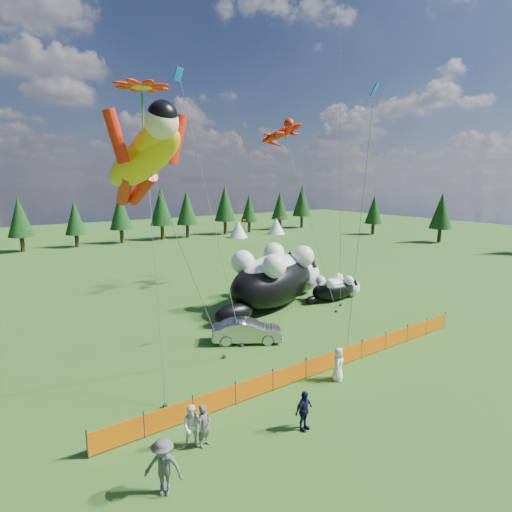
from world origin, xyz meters
The scene contains 18 objects.
ground centered at (0.00, 0.00, 0.00)m, with size 160.00×160.00×0.00m, color #0C3409.
safety_fence centered at (0.00, -3.00, 0.50)m, with size 22.06×0.06×1.10m.
tree_line centered at (0.00, 45.00, 4.00)m, with size 90.00×4.00×8.00m, color black, non-canonical shape.
festival_tents centered at (11.00, 40.00, 1.40)m, with size 50.00×3.20×2.80m, color white, non-canonical shape.
cat_large centered at (5.18, 7.42, 2.13)m, with size 11.92×7.42×4.48m.
cat_small centered at (9.82, 5.60, 0.94)m, with size 5.50×2.15×1.98m.
car centered at (-0.87, 2.39, 0.68)m, with size 1.45×4.15×1.37m, color #B1B0B5.
spectator_a centered at (-7.35, -4.67, 0.80)m, with size 0.58×0.38×1.60m, color #505054.
spectator_b centered at (-7.72, -4.52, 0.82)m, with size 0.80×0.47×1.64m, color white.
spectator_c centered at (-3.74, -5.98, 0.80)m, with size 0.94×0.48×1.60m, color #121732.
spectator_d centered at (-9.41, -6.01, 0.93)m, with size 1.20×0.62×1.86m, color #505054.
spectator_e centered at (0.20, -3.96, 0.82)m, with size 0.80×0.52×1.64m, color white.
superhero_kite centered at (-7.73, -0.74, 10.32)m, with size 7.62×6.11×13.06m.
gecko_kite centered at (9.33, 12.32, 13.55)m, with size 5.39×12.35×16.31m.
flower_kite centered at (-6.31, 3.02, 13.67)m, with size 3.00×6.13×14.49m.
diamond_kite_a centered at (-2.66, 6.59, 14.91)m, with size 1.80×5.24×16.67m.
diamond_kite_b centered at (10.85, 7.26, 22.52)m, with size 2.76×3.83×25.35m.
diamond_kite_c centered at (4.34, -1.78, 13.32)m, with size 2.25×0.80×14.82m.
Camera 1 is at (-13.15, -16.43, 9.51)m, focal length 28.00 mm.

